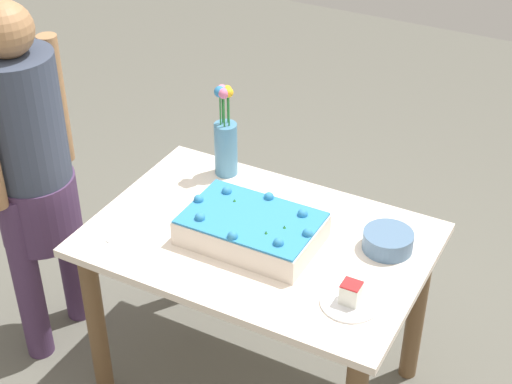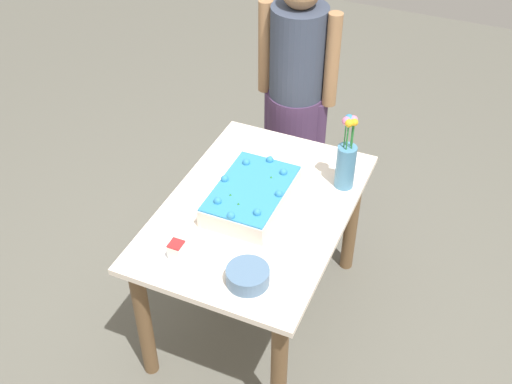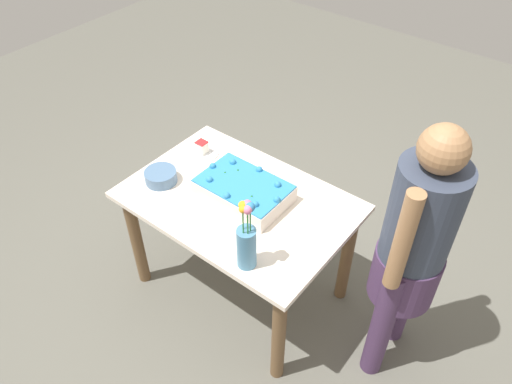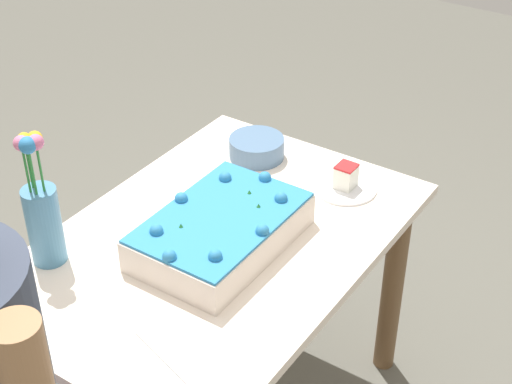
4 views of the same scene
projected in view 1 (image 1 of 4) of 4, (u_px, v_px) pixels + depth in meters
name	position (u px, v px, depth m)	size (l,w,h in m)	color
ground_plane	(258.00, 381.00, 3.18)	(8.00, 8.00, 0.00)	#5E5D53
dining_table	(259.00, 266.00, 2.84)	(1.18, 0.80, 0.73)	white
sheet_cake	(252.00, 228.00, 2.72)	(0.47, 0.31, 0.12)	silver
serving_plate_with_slice	(350.00, 298.00, 2.46)	(0.19, 0.19, 0.08)	white
cake_knife	(133.00, 228.00, 2.81)	(0.23, 0.02, 0.00)	silver
flower_vase	(226.00, 141.00, 3.04)	(0.09, 0.09, 0.38)	teal
fruit_bowl	(388.00, 241.00, 2.69)	(0.17, 0.17, 0.07)	slate
person_standing	(30.00, 165.00, 2.94)	(0.31, 0.45, 1.49)	#4A3154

